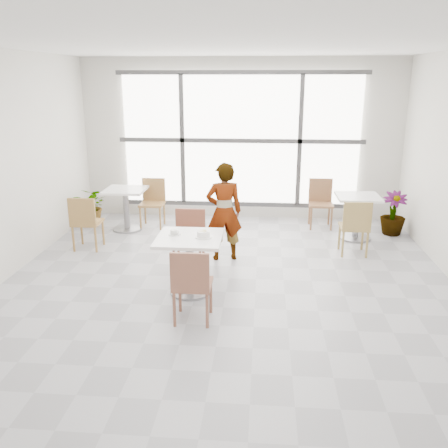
# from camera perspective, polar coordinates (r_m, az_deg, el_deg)

# --- Properties ---
(floor) EXTENTS (7.00, 7.00, 0.00)m
(floor) POSITION_cam_1_polar(r_m,az_deg,el_deg) (6.18, 0.23, -8.08)
(floor) COLOR #9E9EA5
(floor) RESTS_ON ground
(ceiling) EXTENTS (7.00, 7.00, 0.00)m
(ceiling) POSITION_cam_1_polar(r_m,az_deg,el_deg) (5.62, 0.27, 20.86)
(ceiling) COLOR white
(ceiling) RESTS_ON ground
(wall_back) EXTENTS (6.00, 0.00, 6.00)m
(wall_back) POSITION_cam_1_polar(r_m,az_deg,el_deg) (9.16, 2.01, 9.95)
(wall_back) COLOR silver
(wall_back) RESTS_ON ground
(wall_front) EXTENTS (6.00, 0.00, 6.00)m
(wall_front) POSITION_cam_1_polar(r_m,az_deg,el_deg) (2.41, -6.46, -10.83)
(wall_front) COLOR silver
(wall_front) RESTS_ON ground
(window) EXTENTS (4.60, 0.07, 2.52)m
(window) POSITION_cam_1_polar(r_m,az_deg,el_deg) (9.10, 1.99, 9.90)
(window) COLOR white
(window) RESTS_ON ground
(main_table) EXTENTS (0.80, 0.80, 0.75)m
(main_table) POSITION_cam_1_polar(r_m,az_deg,el_deg) (5.98, -4.10, -3.59)
(main_table) COLOR white
(main_table) RESTS_ON ground
(chair_near) EXTENTS (0.42, 0.42, 0.87)m
(chair_near) POSITION_cam_1_polar(r_m,az_deg,el_deg) (5.25, -3.89, -6.85)
(chair_near) COLOR #8D5743
(chair_near) RESTS_ON ground
(chair_far) EXTENTS (0.42, 0.42, 0.87)m
(chair_far) POSITION_cam_1_polar(r_m,az_deg,el_deg) (6.71, -4.12, -1.46)
(chair_far) COLOR brown
(chair_far) RESTS_ON ground
(oatmeal_bowl) EXTENTS (0.21, 0.21, 0.09)m
(oatmeal_bowl) POSITION_cam_1_polar(r_m,az_deg,el_deg) (5.86, -2.47, -1.20)
(oatmeal_bowl) COLOR white
(oatmeal_bowl) RESTS_ON main_table
(coffee_cup) EXTENTS (0.16, 0.13, 0.07)m
(coffee_cup) POSITION_cam_1_polar(r_m,az_deg,el_deg) (5.98, -5.99, -1.03)
(coffee_cup) COLOR silver
(coffee_cup) RESTS_ON main_table
(person) EXTENTS (0.60, 0.46, 1.47)m
(person) POSITION_cam_1_polar(r_m,az_deg,el_deg) (7.05, 0.01, 1.46)
(person) COLOR black
(person) RESTS_ON ground
(bg_table_left) EXTENTS (0.70, 0.70, 0.75)m
(bg_table_left) POSITION_cam_1_polar(r_m,az_deg,el_deg) (8.69, -11.60, 2.42)
(bg_table_left) COLOR white
(bg_table_left) RESTS_ON ground
(bg_table_right) EXTENTS (0.70, 0.70, 0.75)m
(bg_table_right) POSITION_cam_1_polar(r_m,az_deg,el_deg) (8.32, 15.56, 1.50)
(bg_table_right) COLOR white
(bg_table_right) RESTS_ON ground
(bg_chair_left_near) EXTENTS (0.42, 0.42, 0.87)m
(bg_chair_left_near) POSITION_cam_1_polar(r_m,az_deg,el_deg) (7.79, -16.20, 0.50)
(bg_chair_left_near) COLOR #A0753F
(bg_chair_left_near) RESTS_ON ground
(bg_chair_left_far) EXTENTS (0.42, 0.42, 0.87)m
(bg_chair_left_far) POSITION_cam_1_polar(r_m,az_deg,el_deg) (8.85, -8.46, 2.94)
(bg_chair_left_far) COLOR #A27542
(bg_chair_left_far) RESTS_ON ground
(bg_chair_right_near) EXTENTS (0.42, 0.42, 0.87)m
(bg_chair_right_near) POSITION_cam_1_polar(r_m,az_deg,el_deg) (7.51, 15.36, -0.03)
(bg_chair_right_near) COLOR #A3864A
(bg_chair_right_near) RESTS_ON ground
(bg_chair_right_far) EXTENTS (0.42, 0.42, 0.87)m
(bg_chair_right_far) POSITION_cam_1_polar(r_m,az_deg,el_deg) (8.90, 11.43, 2.86)
(bg_chair_right_far) COLOR #8C5E3D
(bg_chair_right_far) RESTS_ON ground
(plant_left) EXTENTS (0.69, 0.61, 0.71)m
(plant_left) POSITION_cam_1_polar(r_m,az_deg,el_deg) (9.17, -15.44, 2.06)
(plant_left) COLOR #4E8E50
(plant_left) RESTS_ON ground
(plant_right) EXTENTS (0.49, 0.49, 0.76)m
(plant_right) POSITION_cam_1_polar(r_m,az_deg,el_deg) (8.79, 19.50, 1.21)
(plant_right) COLOR #4D7732
(plant_right) RESTS_ON ground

